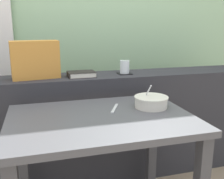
{
  "coord_description": "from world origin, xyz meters",
  "views": [
    {
      "loc": [
        -0.37,
        -1.33,
        1.2
      ],
      "look_at": [
        0.11,
        0.35,
        0.77
      ],
      "focal_mm": 41.9,
      "sensor_mm": 36.0,
      "label": 1
    }
  ],
  "objects_px": {
    "breakfast_table": "(101,138)",
    "fork_utensil": "(115,108)",
    "juice_glass": "(125,68)",
    "closed_book": "(81,74)",
    "coaster_square": "(125,74)",
    "throw_pillow": "(35,60)",
    "soup_bowl": "(151,102)"
  },
  "relations": [
    {
      "from": "closed_book",
      "to": "soup_bowl",
      "type": "xyz_separation_m",
      "value": [
        0.34,
        -0.48,
        -0.1
      ]
    },
    {
      "from": "breakfast_table",
      "to": "throw_pillow",
      "type": "distance_m",
      "value": 0.77
    },
    {
      "from": "closed_book",
      "to": "throw_pillow",
      "type": "bearing_deg",
      "value": 173.63
    },
    {
      "from": "throw_pillow",
      "to": "fork_utensil",
      "type": "xyz_separation_m",
      "value": [
        0.43,
        -0.48,
        -0.24
      ]
    },
    {
      "from": "coaster_square",
      "to": "juice_glass",
      "type": "xyz_separation_m",
      "value": [
        0.0,
        -0.0,
        0.05
      ]
    },
    {
      "from": "closed_book",
      "to": "juice_glass",
      "type": "bearing_deg",
      "value": 3.27
    },
    {
      "from": "coaster_square",
      "to": "soup_bowl",
      "type": "relative_size",
      "value": 0.5
    },
    {
      "from": "breakfast_table",
      "to": "soup_bowl",
      "type": "height_order",
      "value": "soup_bowl"
    },
    {
      "from": "coaster_square",
      "to": "fork_utensil",
      "type": "height_order",
      "value": "coaster_square"
    },
    {
      "from": "soup_bowl",
      "to": "fork_utensil",
      "type": "distance_m",
      "value": 0.22
    },
    {
      "from": "juice_glass",
      "to": "closed_book",
      "type": "height_order",
      "value": "juice_glass"
    },
    {
      "from": "juice_glass",
      "to": "throw_pillow",
      "type": "height_order",
      "value": "throw_pillow"
    },
    {
      "from": "throw_pillow",
      "to": "soup_bowl",
      "type": "xyz_separation_m",
      "value": [
        0.65,
        -0.52,
        -0.21
      ]
    },
    {
      "from": "coaster_square",
      "to": "throw_pillow",
      "type": "height_order",
      "value": "throw_pillow"
    },
    {
      "from": "soup_bowl",
      "to": "fork_utensil",
      "type": "xyz_separation_m",
      "value": [
        -0.22,
        0.03,
        -0.03
      ]
    },
    {
      "from": "breakfast_table",
      "to": "closed_book",
      "type": "height_order",
      "value": "closed_book"
    },
    {
      "from": "breakfast_table",
      "to": "fork_utensil",
      "type": "height_order",
      "value": "fork_utensil"
    },
    {
      "from": "juice_glass",
      "to": "closed_book",
      "type": "bearing_deg",
      "value": -176.73
    },
    {
      "from": "fork_utensil",
      "to": "closed_book",
      "type": "bearing_deg",
      "value": 131.19
    },
    {
      "from": "juice_glass",
      "to": "closed_book",
      "type": "distance_m",
      "value": 0.34
    },
    {
      "from": "coaster_square",
      "to": "juice_glass",
      "type": "distance_m",
      "value": 0.05
    },
    {
      "from": "breakfast_table",
      "to": "soup_bowl",
      "type": "distance_m",
      "value": 0.37
    },
    {
      "from": "fork_utensil",
      "to": "breakfast_table",
      "type": "bearing_deg",
      "value": -109.06
    },
    {
      "from": "breakfast_table",
      "to": "fork_utensil",
      "type": "bearing_deg",
      "value": 44.74
    },
    {
      "from": "breakfast_table",
      "to": "coaster_square",
      "type": "bearing_deg",
      "value": 60.56
    },
    {
      "from": "breakfast_table",
      "to": "closed_book",
      "type": "relative_size",
      "value": 4.97
    },
    {
      "from": "soup_bowl",
      "to": "throw_pillow",
      "type": "bearing_deg",
      "value": 141.44
    },
    {
      "from": "fork_utensil",
      "to": "juice_glass",
      "type": "bearing_deg",
      "value": 91.38
    },
    {
      "from": "breakfast_table",
      "to": "juice_glass",
      "type": "xyz_separation_m",
      "value": [
        0.32,
        0.58,
        0.29
      ]
    },
    {
      "from": "coaster_square",
      "to": "breakfast_table",
      "type": "bearing_deg",
      "value": -119.44
    },
    {
      "from": "breakfast_table",
      "to": "fork_utensil",
      "type": "relative_size",
      "value": 5.79
    },
    {
      "from": "throw_pillow",
      "to": "fork_utensil",
      "type": "bearing_deg",
      "value": -48.23
    }
  ]
}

